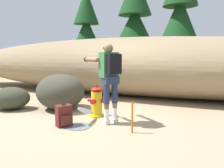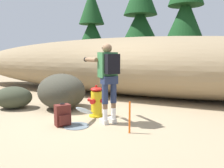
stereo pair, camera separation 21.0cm
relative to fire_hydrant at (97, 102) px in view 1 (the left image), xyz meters
name	(u,v)px [view 1 (the left image)]	position (x,y,z in m)	size (l,w,h in m)	color
ground_plane	(90,118)	(-0.11, -0.14, -0.36)	(56.00, 56.00, 0.04)	#998466
dirt_embankment	(134,66)	(-0.11, 3.15, 0.68)	(16.39, 3.20, 2.05)	#897556
fire_hydrant	(97,102)	(0.00, 0.00, 0.00)	(0.44, 0.39, 0.75)	gold
hydrant_water_jet	(83,116)	(0.00, -0.61, -0.17)	(0.52, 0.94, 0.43)	silver
utility_worker	(109,73)	(0.47, -0.33, 0.74)	(1.01, 0.88, 1.68)	beige
spare_backpack	(64,116)	(-0.27, -0.92, -0.12)	(0.36, 0.36, 0.47)	#511E19
boulder_large	(60,92)	(-1.22, 0.27, 0.13)	(1.24, 1.34, 0.94)	#36352B
boulder_mid	(11,98)	(-2.41, -0.28, -0.04)	(0.98, 0.78, 0.60)	#353929
pine_tree_far_left	(86,30)	(-4.12, 6.77, 2.41)	(2.19, 2.19, 5.09)	#47331E
pine_tree_left	(135,23)	(-1.81, 8.34, 2.90)	(2.98, 2.98, 6.09)	#47331E
pine_tree_center	(180,15)	(0.91, 6.87, 2.92)	(2.51, 2.51, 6.19)	#47331E
survey_stake	(132,117)	(1.13, -0.74, -0.04)	(0.04, 0.04, 0.60)	#E55914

